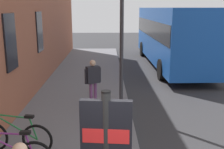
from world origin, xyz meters
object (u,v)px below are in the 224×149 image
Objects in this scene: pedestrian_by_facade at (93,78)px; bicycle_end_of_row at (15,137)px; city_bus at (171,33)px; street_lamp at (122,5)px.

bicycle_end_of_row is at bearing 153.65° from pedestrian_by_facade.
pedestrian_by_facade is (-7.07, 4.23, -0.86)m from city_bus.
pedestrian_by_facade is 2.59m from street_lamp.
street_lamp reaches higher than city_bus.
bicycle_end_of_row is 0.17× the size of city_bus.
city_bus is 6.82× the size of pedestrian_by_facade.
street_lamp is at bearing 156.36° from city_bus.
bicycle_end_of_row is 11.94m from city_bus.
bicycle_end_of_row is 3.66m from pedestrian_by_facade.
bicycle_end_of_row is 1.14× the size of pedestrian_by_facade.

